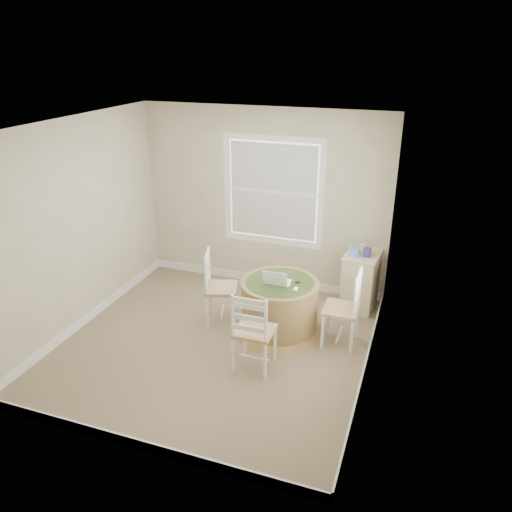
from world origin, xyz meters
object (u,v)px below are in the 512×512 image
(round_table, at_px, (279,304))
(chair_left, at_px, (221,288))
(laptop, at_px, (277,281))
(corner_chest, at_px, (360,280))
(chair_right, at_px, (341,309))
(chair_near, at_px, (254,331))

(round_table, height_order, chair_left, chair_left)
(laptop, relative_size, corner_chest, 0.38)
(chair_right, bearing_deg, round_table, -93.14)
(chair_near, distance_m, laptop, 0.82)
(chair_near, bearing_deg, chair_right, -135.83)
(chair_right, bearing_deg, chair_left, -91.92)
(chair_right, xyz_separation_m, laptop, (-0.79, -0.01, 0.24))
(chair_left, height_order, laptop, chair_left)
(chair_left, height_order, corner_chest, chair_left)
(chair_near, bearing_deg, corner_chest, -116.60)
(chair_near, distance_m, chair_right, 1.13)
(chair_left, xyz_separation_m, laptop, (0.76, -0.04, 0.24))
(chair_left, relative_size, corner_chest, 1.20)
(chair_left, height_order, chair_right, same)
(corner_chest, bearing_deg, chair_left, -144.33)
(round_table, distance_m, corner_chest, 1.29)
(laptop, xyz_separation_m, corner_chest, (0.87, 1.02, -0.32))
(chair_left, distance_m, chair_near, 1.11)
(corner_chest, bearing_deg, round_table, -126.24)
(chair_near, bearing_deg, round_table, -92.94)
(laptop, bearing_deg, corner_chest, -130.61)
(round_table, height_order, chair_near, chair_near)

